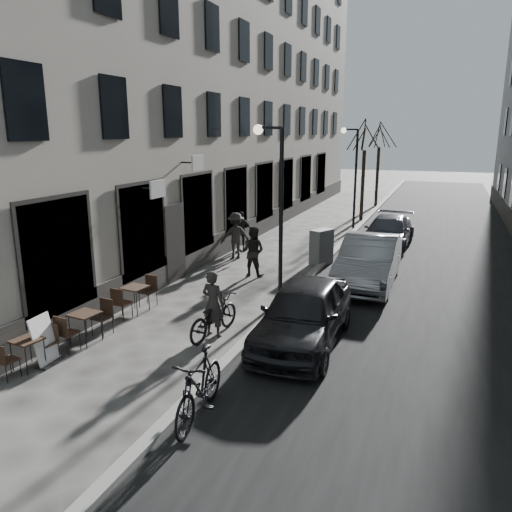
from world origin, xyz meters
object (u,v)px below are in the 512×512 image
Objects in this scene: streetlamp_near at (276,195)px; moped at (199,386)px; car_mid at (369,261)px; tree_far at (380,135)px; bistro_set_a at (28,351)px; bicycle at (213,316)px; car_near at (304,314)px; bistro_set_c at (135,297)px; pedestrian_near at (253,251)px; car_far at (388,232)px; streetlamp_far at (353,167)px; tree_near at (365,136)px; sign_board at (45,345)px; pedestrian_far at (241,231)px; bistro_set_b at (85,325)px; pedestrian_mid at (236,235)px; utility_cabinet at (321,247)px.

moped is (0.81, -6.40, -2.54)m from streetlamp_near.
car_mid is at bearing 75.43° from moped.
tree_far reaches higher than moped.
bicycle is at bearing 53.47° from bistro_set_a.
streetlamp_near reaches higher than car_near.
bistro_set_c is 4.94m from car_near.
pedestrian_near is at bearing -70.22° from bicycle.
car_far is (2.84, 11.46, 0.16)m from bicycle.
tree_far is at bearing 92.64° from car_near.
tree_near reaches higher than streetlamp_far.
car_near is (4.92, 3.01, 0.31)m from sign_board.
pedestrian_near is 1.04× the size of pedestrian_far.
moped is (-1.48, -14.86, -0.05)m from car_far.
tree_near reaches higher than pedestrian_near.
car_mid is at bearing 58.23° from bistro_set_b.
bistro_set_c is 3.38m from sign_board.
pedestrian_mid is at bearing 122.88° from car_near.
pedestrian_far is at bearing 104.44° from moped.
utility_cabinet is at bearing 66.62° from sign_board.
pedestrian_far is at bearing -118.21° from streetlamp_far.
bistro_set_b is 14.04m from car_far.
sign_board is 0.62× the size of pedestrian_near.
bistro_set_a is at bearing 58.46° from pedestrian_mid.
car_far reaches higher than utility_cabinet.
sign_board is at bearing 71.54° from bistro_set_a.
sign_board is at bearing -149.66° from car_near.
streetlamp_near is 4.04m from bicycle.
streetlamp_near reaches higher than pedestrian_near.
streetlamp_far is 3.36m from tree_near.
bicycle is 1.16× the size of pedestrian_far.
utility_cabinet is (3.49, 9.12, 0.21)m from bistro_set_b.
moped is (-1.53, -9.06, -0.18)m from car_mid.
tree_far is at bearing -82.67° from bicycle.
car_near is 0.95× the size of car_far.
moped is (0.74, -21.40, -4.05)m from tree_near.
tree_near is at bearing 86.98° from moped.
pedestrian_near is at bearing -119.81° from car_far.
bistro_set_a is 4.17m from bicycle.
streetlamp_far is 18.19m from sign_board.
car_far is at bearing 86.16° from utility_cabinet.
bistro_set_a is at bearing 83.98° from pedestrian_near.
streetlamp_far is 7.62m from pedestrian_far.
bistro_set_a is 0.76× the size of pedestrian_mid.
streetlamp_near is 3.95m from car_near.
streetlamp_near is 7.45m from bistro_set_a.
pedestrian_near is (-1.86, -2.34, 0.20)m from utility_cabinet.
tree_near and tree_far have the same top height.
moped is at bearing 111.96° from pedestrian_near.
moped is (-0.82, -3.73, -0.13)m from car_near.
pedestrian_far is 6.48m from car_mid.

